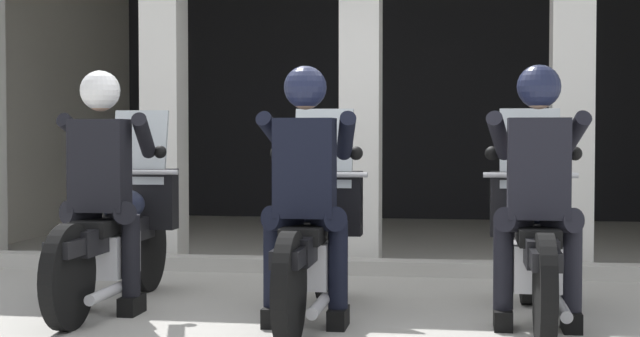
{
  "coord_description": "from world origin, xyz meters",
  "views": [
    {
      "loc": [
        0.95,
        -5.88,
        1.17
      ],
      "look_at": [
        0.0,
        0.24,
        0.94
      ],
      "focal_mm": 52.29,
      "sensor_mm": 36.0,
      "label": 1
    }
  ],
  "objects_px": {
    "police_officer_left": "(102,170)",
    "police_officer_center": "(306,173)",
    "motorcycle_left": "(118,232)",
    "motorcycle_center": "(313,239)",
    "police_officer_right": "(538,173)",
    "motorcycle_right": "(534,241)"
  },
  "relations": [
    {
      "from": "motorcycle_left",
      "to": "motorcycle_center",
      "type": "relative_size",
      "value": 1.0
    },
    {
      "from": "police_officer_center",
      "to": "motorcycle_right",
      "type": "bearing_deg",
      "value": 10.48
    },
    {
      "from": "police_officer_left",
      "to": "motorcycle_center",
      "type": "relative_size",
      "value": 0.78
    },
    {
      "from": "motorcycle_center",
      "to": "police_officer_center",
      "type": "bearing_deg",
      "value": -96.04
    },
    {
      "from": "motorcycle_left",
      "to": "police_officer_right",
      "type": "height_order",
      "value": "police_officer_right"
    },
    {
      "from": "police_officer_right",
      "to": "police_officer_center",
      "type": "bearing_deg",
      "value": -172.88
    },
    {
      "from": "motorcycle_center",
      "to": "motorcycle_right",
      "type": "height_order",
      "value": "same"
    },
    {
      "from": "police_officer_left",
      "to": "motorcycle_center",
      "type": "xyz_separation_m",
      "value": [
        1.39,
        0.07,
        -0.44
      ]
    },
    {
      "from": "motorcycle_right",
      "to": "police_officer_right",
      "type": "bearing_deg",
      "value": -88.13
    },
    {
      "from": "motorcycle_left",
      "to": "motorcycle_right",
      "type": "bearing_deg",
      "value": -6.77
    },
    {
      "from": "motorcycle_left",
      "to": "police_officer_right",
      "type": "distance_m",
      "value": 2.83
    },
    {
      "from": "motorcycle_left",
      "to": "police_officer_left",
      "type": "xyz_separation_m",
      "value": [
        -0.0,
        -0.28,
        0.44
      ]
    },
    {
      "from": "police_officer_left",
      "to": "police_officer_center",
      "type": "distance_m",
      "value": 1.4
    },
    {
      "from": "police_officer_left",
      "to": "police_officer_right",
      "type": "relative_size",
      "value": 1.0
    },
    {
      "from": "motorcycle_left",
      "to": "police_officer_center",
      "type": "relative_size",
      "value": 1.29
    },
    {
      "from": "motorcycle_left",
      "to": "motorcycle_center",
      "type": "xyz_separation_m",
      "value": [
        1.39,
        -0.21,
        0.0
      ]
    },
    {
      "from": "motorcycle_right",
      "to": "police_officer_right",
      "type": "relative_size",
      "value": 1.29
    },
    {
      "from": "police_officer_right",
      "to": "motorcycle_center",
      "type": "bearing_deg",
      "value": 175.43
    },
    {
      "from": "police_officer_center",
      "to": "motorcycle_left",
      "type": "bearing_deg",
      "value": 154.56
    },
    {
      "from": "motorcycle_left",
      "to": "police_officer_left",
      "type": "height_order",
      "value": "police_officer_left"
    },
    {
      "from": "police_officer_left",
      "to": "police_officer_center",
      "type": "xyz_separation_m",
      "value": [
        1.39,
        -0.21,
        0.0
      ]
    },
    {
      "from": "motorcycle_center",
      "to": "police_officer_center",
      "type": "xyz_separation_m",
      "value": [
        -0.0,
        -0.28,
        0.44
      ]
    }
  ]
}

